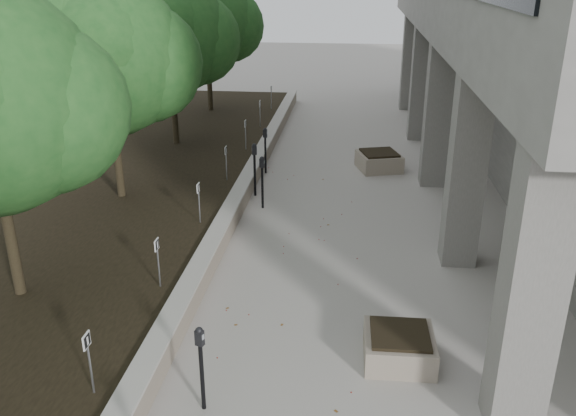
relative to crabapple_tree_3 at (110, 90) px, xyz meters
The scene contains 19 objects.
retaining_wall 4.25m from the crabapple_tree_3, 18.58° to the left, with size 0.39×26.00×0.50m, color gray, non-canonical shape.
planting_bed 3.16m from the crabapple_tree_3, 124.99° to the left, with size 7.00×26.00×0.40m, color black.
crabapple_tree_3 is the anchor object (origin of this frame).
crabapple_tree_4 5.00m from the crabapple_tree_3, 90.00° to the left, with size 4.60×4.00×5.44m, color #1F511F, non-canonical shape.
crabapple_tree_5 10.00m from the crabapple_tree_3, 90.00° to the left, with size 4.60×4.00×5.44m, color #1F511F, non-canonical shape.
parking_sign_2 8.20m from the crabapple_tree_3, 71.91° to the right, with size 0.04×0.22×0.96m, color black, non-canonical shape.
parking_sign_3 5.59m from the crabapple_tree_3, 61.43° to the right, with size 0.04×0.22×0.96m, color black, non-canonical shape.
parking_sign_4 3.64m from the crabapple_tree_3, 31.48° to the right, with size 0.04×0.22×0.96m, color black, non-canonical shape.
parking_sign_5 3.64m from the crabapple_tree_3, 31.48° to the left, with size 0.04×0.22×0.96m, color black, non-canonical shape.
parking_sign_6 5.59m from the crabapple_tree_3, 61.43° to the left, with size 0.04×0.22×0.96m, color black, non-canonical shape.
parking_sign_7 8.20m from the crabapple_tree_3, 71.91° to the left, with size 0.04×0.22×0.96m, color black, non-canonical shape.
parking_sign_8 11.01m from the crabapple_tree_3, 76.87° to the left, with size 0.04×0.22×0.96m, color black, non-canonical shape.
parking_meter_2 8.54m from the crabapple_tree_3, 61.42° to the right, with size 0.13×0.10×1.36m, color black, non-canonical shape.
parking_meter_3 4.36m from the crabapple_tree_3, ahead, with size 0.14×0.10×1.41m, color black, non-canonical shape.
parking_meter_4 4.27m from the crabapple_tree_3, 23.62° to the left, with size 0.15×0.11×1.49m, color black, non-canonical shape.
parking_meter_5 5.28m from the crabapple_tree_3, 46.15° to the left, with size 0.14×0.10×1.42m, color black, non-canonical shape.
planter_front 9.30m from the crabapple_tree_3, 40.25° to the right, with size 1.10×1.10×0.51m, color gray, non-canonical shape.
planter_back 8.37m from the crabapple_tree_3, 31.59° to the left, with size 1.22×1.22×0.57m, color gray, non-canonical shape.
berry_scatter 6.38m from the crabapple_tree_3, 32.55° to the right, with size 3.30×14.10×0.02m, color maroon, non-canonical shape.
Camera 1 is at (1.09, -5.94, 5.90)m, focal length 37.48 mm.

